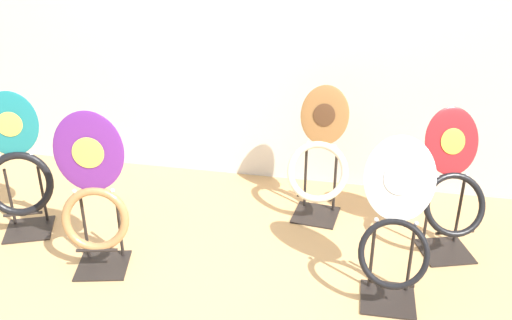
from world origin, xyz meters
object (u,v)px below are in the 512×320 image
Objects in this scene: toilet_seat_display_crimson_swirl at (452,189)px; toilet_seat_display_woodgrain at (319,161)px; toilet_seat_display_teal_sax at (18,174)px; toilet_seat_display_white_plain at (396,225)px; toilet_seat_display_purple_note at (94,198)px.

toilet_seat_display_crimson_swirl reaches higher than toilet_seat_display_woodgrain.
toilet_seat_display_teal_sax is 2.21m from toilet_seat_display_white_plain.
toilet_seat_display_crimson_swirl is at bearing -17.69° from toilet_seat_display_woodgrain.
toilet_seat_display_white_plain is at bearing 2.88° from toilet_seat_display_purple_note.
toilet_seat_display_white_plain reaches higher than toilet_seat_display_woodgrain.
toilet_seat_display_purple_note is at bearing -177.12° from toilet_seat_display_white_plain.
toilet_seat_display_white_plain is at bearing -4.50° from toilet_seat_display_teal_sax.
toilet_seat_display_woodgrain is (1.75, 0.56, -0.01)m from toilet_seat_display_teal_sax.
toilet_seat_display_teal_sax is 2.54m from toilet_seat_display_crimson_swirl.
toilet_seat_display_crimson_swirl is 0.82m from toilet_seat_display_woodgrain.
toilet_seat_display_woodgrain is at bearing 162.31° from toilet_seat_display_crimson_swirl.
toilet_seat_display_purple_note reaches higher than toilet_seat_display_white_plain.
toilet_seat_display_purple_note is 1.99m from toilet_seat_display_crimson_swirl.
toilet_seat_display_teal_sax is at bearing -172.93° from toilet_seat_display_crimson_swirl.
toilet_seat_display_white_plain is (-0.32, -0.49, 0.02)m from toilet_seat_display_crimson_swirl.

